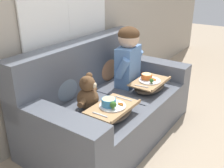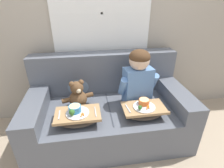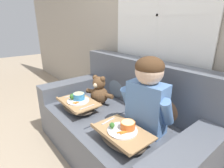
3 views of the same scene
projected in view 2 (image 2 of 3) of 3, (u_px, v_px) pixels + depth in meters
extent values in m
plane|color=tan|center=(109.00, 133.00, 2.25)|extent=(14.00, 14.00, 0.00)
cube|color=#A89E8E|center=(102.00, 21.00, 2.16)|extent=(8.00, 0.05, 2.60)
cube|color=white|center=(102.00, 13.00, 2.08)|extent=(1.21, 0.02, 1.15)
cube|color=black|center=(102.00, 13.00, 2.08)|extent=(1.16, 0.01, 1.10)
cube|color=white|center=(102.00, 13.00, 2.08)|extent=(0.02, 0.02, 1.10)
cube|color=white|center=(102.00, 13.00, 2.08)|extent=(1.16, 0.02, 0.02)
cube|color=#565B66|center=(109.00, 120.00, 2.15)|extent=(1.82, 0.99, 0.44)
cube|color=#565B66|center=(104.00, 72.00, 2.27)|extent=(1.82, 0.22, 0.52)
cube|color=#565B66|center=(36.00, 105.00, 1.90)|extent=(0.22, 0.99, 0.18)
cube|color=#565B66|center=(174.00, 93.00, 2.12)|extent=(0.22, 0.99, 0.18)
cube|color=#3D424C|center=(109.00, 106.00, 2.03)|extent=(0.01, 0.73, 0.01)
ellipsoid|color=#B2754C|center=(131.00, 79.00, 2.29)|extent=(0.37, 0.18, 0.38)
ellipsoid|color=slate|center=(78.00, 82.00, 2.20)|extent=(0.33, 0.16, 0.35)
cube|color=#5B84BC|center=(137.00, 86.00, 2.03)|extent=(0.34, 0.22, 0.43)
sphere|color=beige|center=(139.00, 60.00, 1.88)|extent=(0.22, 0.22, 0.22)
ellipsoid|color=#4C331E|center=(140.00, 57.00, 1.86)|extent=(0.23, 0.23, 0.16)
cylinder|color=#5B84BC|center=(123.00, 86.00, 1.95)|extent=(0.11, 0.18, 0.24)
cylinder|color=#5B84BC|center=(153.00, 82.00, 2.04)|extent=(0.11, 0.18, 0.24)
sphere|color=brown|center=(78.00, 99.00, 1.98)|extent=(0.20, 0.20, 0.20)
sphere|color=brown|center=(77.00, 88.00, 1.92)|extent=(0.15, 0.15, 0.15)
sphere|color=brown|center=(72.00, 84.00, 1.87)|extent=(0.06, 0.06, 0.06)
sphere|color=brown|center=(81.00, 82.00, 1.91)|extent=(0.06, 0.06, 0.06)
sphere|color=beige|center=(79.00, 91.00, 1.87)|extent=(0.05, 0.05, 0.05)
sphere|color=black|center=(79.00, 91.00, 1.86)|extent=(0.02, 0.02, 0.02)
cylinder|color=brown|center=(67.00, 100.00, 1.92)|extent=(0.11, 0.08, 0.05)
cylinder|color=brown|center=(89.00, 95.00, 2.03)|extent=(0.11, 0.08, 0.05)
cylinder|color=brown|center=(77.00, 110.00, 1.92)|extent=(0.08, 0.10, 0.05)
cylinder|color=brown|center=(85.00, 108.00, 1.96)|extent=(0.08, 0.10, 0.05)
ellipsoid|color=#473D33|center=(144.00, 112.00, 1.87)|extent=(0.43, 0.28, 0.09)
cube|color=tan|center=(144.00, 108.00, 1.84)|extent=(0.45, 0.29, 0.01)
cube|color=tan|center=(149.00, 115.00, 1.72)|extent=(0.45, 0.02, 0.02)
cylinder|color=silver|center=(144.00, 107.00, 1.84)|extent=(0.23, 0.23, 0.01)
cylinder|color=orange|center=(144.00, 102.00, 1.86)|extent=(0.12, 0.12, 0.06)
cylinder|color=#E5D189|center=(144.00, 100.00, 1.85)|extent=(0.10, 0.10, 0.01)
sphere|color=#38702D|center=(140.00, 107.00, 1.77)|extent=(0.04, 0.04, 0.04)
cylinder|color=#7A9E56|center=(140.00, 109.00, 1.78)|extent=(0.02, 0.02, 0.02)
cylinder|color=orange|center=(147.00, 107.00, 1.81)|extent=(0.04, 0.07, 0.01)
cylinder|color=orange|center=(149.00, 107.00, 1.82)|extent=(0.03, 0.07, 0.01)
cube|color=silver|center=(128.00, 108.00, 1.81)|extent=(0.03, 0.14, 0.01)
ellipsoid|color=#473D33|center=(78.00, 118.00, 1.77)|extent=(0.44, 0.29, 0.09)
cube|color=tan|center=(78.00, 114.00, 1.75)|extent=(0.46, 0.30, 0.01)
cube|color=tan|center=(77.00, 122.00, 1.62)|extent=(0.46, 0.02, 0.02)
cylinder|color=silver|center=(78.00, 113.00, 1.74)|extent=(0.23, 0.23, 0.01)
cylinder|color=#3889C1|center=(75.00, 109.00, 1.74)|extent=(0.12, 0.12, 0.06)
cylinder|color=#E5D189|center=(75.00, 106.00, 1.73)|extent=(0.11, 0.11, 0.01)
sphere|color=#38702D|center=(72.00, 112.00, 1.68)|extent=(0.06, 0.06, 0.06)
cylinder|color=#7A9E56|center=(72.00, 115.00, 1.69)|extent=(0.02, 0.02, 0.03)
cylinder|color=orange|center=(81.00, 115.00, 1.69)|extent=(0.02, 0.05, 0.01)
cylinder|color=orange|center=(83.00, 114.00, 1.70)|extent=(0.02, 0.05, 0.01)
cube|color=silver|center=(59.00, 115.00, 1.72)|extent=(0.02, 0.14, 0.01)
cube|color=silver|center=(95.00, 111.00, 1.77)|extent=(0.01, 0.17, 0.01)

